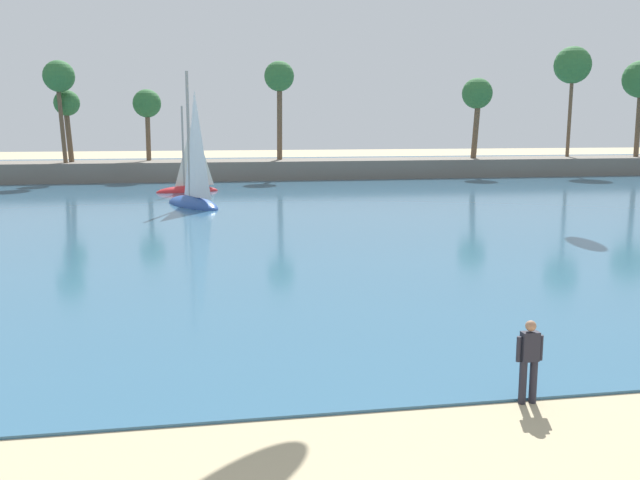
% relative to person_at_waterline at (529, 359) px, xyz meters
% --- Properties ---
extents(sea, '(220.00, 95.00, 0.06)m').
position_rel_person_at_waterline_xyz_m(sea, '(-4.08, 47.59, -0.86)').
color(sea, '#33607F').
rests_on(sea, ground).
extents(palm_headland, '(116.44, 6.50, 13.47)m').
position_rel_person_at_waterline_xyz_m(palm_headland, '(-1.78, 55.04, 1.88)').
color(palm_headland, slate).
rests_on(palm_headland, ground).
extents(person_at_waterline, '(0.55, 0.21, 1.67)m').
position_rel_person_at_waterline_xyz_m(person_at_waterline, '(0.00, 0.00, 0.00)').
color(person_at_waterline, '#23232D').
rests_on(person_at_waterline, ground).
extents(sailboat_mid_bay, '(5.04, 2.58, 7.01)m').
position_rel_person_at_waterline_xyz_m(sailboat_mid_bay, '(-6.63, 43.11, -0.20)').
color(sailboat_mid_bay, red).
rests_on(sailboat_mid_bay, sea).
extents(sailboat_toward_headland, '(4.31, 6.51, 9.12)m').
position_rel_person_at_waterline_xyz_m(sailboat_toward_headland, '(-6.31, 33.63, -0.01)').
color(sailboat_toward_headland, '#234793').
rests_on(sailboat_toward_headland, sea).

